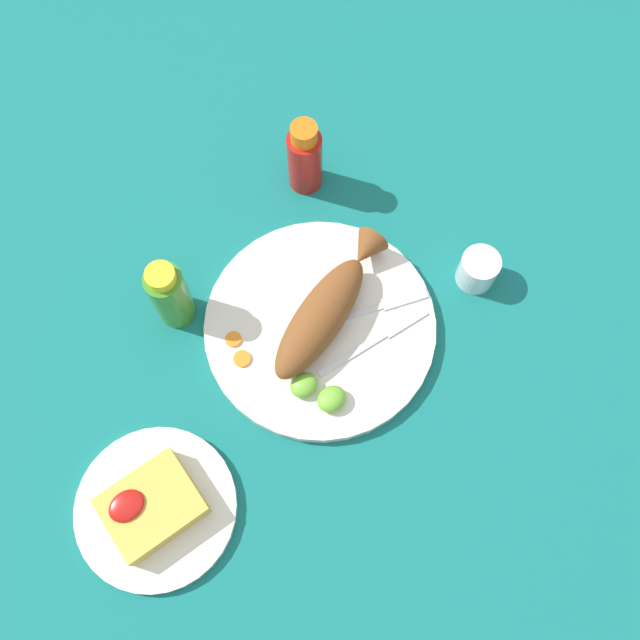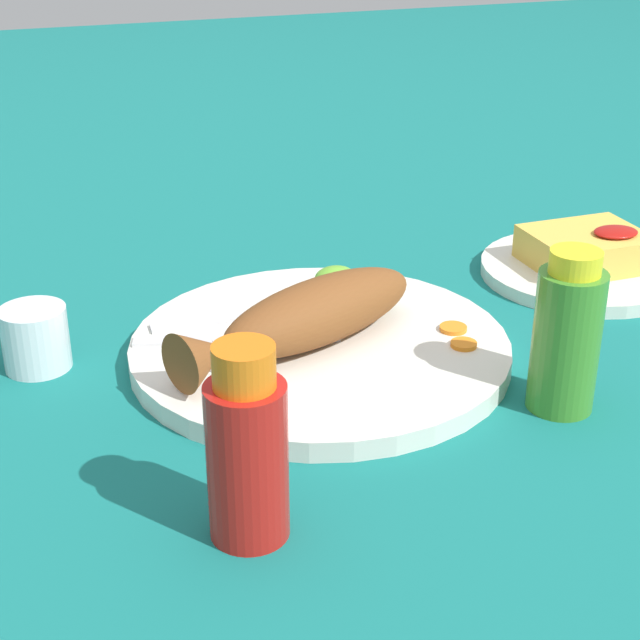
% 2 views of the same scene
% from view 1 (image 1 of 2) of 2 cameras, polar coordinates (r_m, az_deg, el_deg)
% --- Properties ---
extents(ground_plane, '(4.00, 4.00, 0.00)m').
position_cam_1_polar(ground_plane, '(1.06, -0.00, -0.72)').
color(ground_plane, '#146B66').
extents(main_plate, '(0.34, 0.34, 0.02)m').
position_cam_1_polar(main_plate, '(1.05, -0.00, -0.56)').
color(main_plate, silver).
rests_on(main_plate, ground_plane).
extents(fried_fish, '(0.26, 0.15, 0.06)m').
position_cam_1_polar(fried_fish, '(1.02, 0.50, 0.92)').
color(fried_fish, brown).
rests_on(fried_fish, main_plate).
extents(fork_near, '(0.18, 0.07, 0.00)m').
position_cam_1_polar(fork_near, '(1.05, 4.53, 1.00)').
color(fork_near, silver).
rests_on(fork_near, main_plate).
extents(fork_far, '(0.19, 0.02, 0.00)m').
position_cam_1_polar(fork_far, '(1.04, 4.84, -1.35)').
color(fork_far, silver).
rests_on(fork_far, main_plate).
extents(carrot_slice_near, '(0.02, 0.02, 0.00)m').
position_cam_1_polar(carrot_slice_near, '(1.04, -6.95, -1.53)').
color(carrot_slice_near, orange).
rests_on(carrot_slice_near, main_plate).
extents(carrot_slice_mid, '(0.03, 0.03, 0.00)m').
position_cam_1_polar(carrot_slice_mid, '(1.03, -6.25, -3.09)').
color(carrot_slice_mid, orange).
rests_on(carrot_slice_mid, main_plate).
extents(lime_wedge_main, '(0.04, 0.03, 0.02)m').
position_cam_1_polar(lime_wedge_main, '(1.00, -1.30, -5.23)').
color(lime_wedge_main, '#6BB233').
rests_on(lime_wedge_main, main_plate).
extents(lime_wedge_side, '(0.04, 0.04, 0.02)m').
position_cam_1_polar(lime_wedge_side, '(1.00, 0.94, -6.34)').
color(lime_wedge_side, '#6BB233').
rests_on(lime_wedge_side, main_plate).
extents(hot_sauce_bottle_red, '(0.05, 0.05, 0.14)m').
position_cam_1_polar(hot_sauce_bottle_red, '(1.12, -1.22, 12.84)').
color(hot_sauce_bottle_red, '#B21914').
rests_on(hot_sauce_bottle_red, ground_plane).
extents(hot_sauce_bottle_green, '(0.05, 0.05, 0.14)m').
position_cam_1_polar(hot_sauce_bottle_green, '(1.03, -11.92, 2.00)').
color(hot_sauce_bottle_green, '#3D8428').
rests_on(hot_sauce_bottle_green, ground_plane).
extents(salt_cup, '(0.06, 0.06, 0.06)m').
position_cam_1_polar(salt_cup, '(1.09, 12.48, 3.88)').
color(salt_cup, silver).
rests_on(salt_cup, ground_plane).
extents(side_plate_fries, '(0.22, 0.22, 0.01)m').
position_cam_1_polar(side_plate_fries, '(1.02, -12.98, -14.44)').
color(side_plate_fries, silver).
rests_on(side_plate_fries, ground_plane).
extents(fries_pile, '(0.12, 0.10, 0.04)m').
position_cam_1_polar(fries_pile, '(0.99, -13.36, -14.28)').
color(fries_pile, gold).
rests_on(fries_pile, side_plate_fries).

